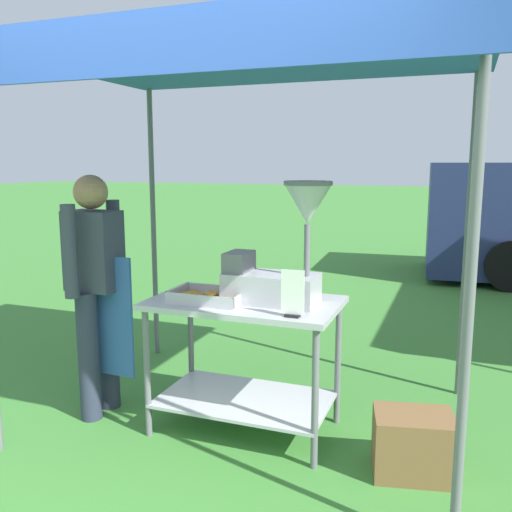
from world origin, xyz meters
name	(u,v)px	position (x,y,z in m)	size (l,w,h in m)	color
ground_plane	(358,282)	(0.00, 6.00, 0.00)	(70.00, 70.00, 0.00)	#3D7F33
stall_canopy	(250,66)	(0.11, 1.42, 2.25)	(2.75, 2.02, 2.35)	slate
donut_cart	(245,338)	(0.11, 1.32, 0.60)	(1.16, 0.69, 0.85)	#B7B7BC
donut_tray	(209,297)	(-0.08, 1.22, 0.87)	(0.45, 0.30, 0.07)	#B7B7BC
donut_fryer	(282,256)	(0.35, 1.32, 1.14)	(0.64, 0.28, 0.73)	#B7B7BC
menu_sign	(293,297)	(0.49, 1.06, 0.96)	(0.13, 0.05, 0.26)	black
vendor	(96,283)	(-0.89, 1.19, 0.90)	(0.45, 0.53, 1.61)	#2D3347
supply_crate	(413,444)	(1.16, 1.16, 0.17)	(0.48, 0.39, 0.34)	brown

